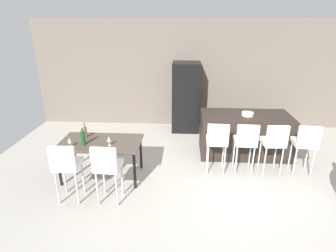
{
  "coord_description": "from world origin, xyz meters",
  "views": [
    {
      "loc": [
        -0.87,
        -4.62,
        2.83
      ],
      "look_at": [
        -1.18,
        0.46,
        0.85
      ],
      "focal_mm": 28.95,
      "sensor_mm": 36.0,
      "label": 1
    }
  ],
  "objects_px": {
    "kitchen_island": "(244,134)",
    "refrigerator": "(186,97)",
    "wine_bottle_right": "(83,138)",
    "wine_glass_left": "(109,139)",
    "dining_chair_near": "(66,164)",
    "wine_bottle_corner": "(85,132)",
    "dining_table": "(101,145)",
    "bar_chair_far": "(306,142)",
    "bar_chair_left": "(217,140)",
    "dining_chair_far": "(107,165)",
    "bar_chair_middle": "(246,140)",
    "wine_glass_middle": "(69,140)",
    "bar_chair_right": "(274,141)",
    "fruit_bowl": "(248,114)"
  },
  "relations": [
    {
      "from": "dining_chair_far",
      "to": "fruit_bowl",
      "type": "relative_size",
      "value": 4.15
    },
    {
      "from": "dining_table",
      "to": "wine_glass_left",
      "type": "distance_m",
      "value": 0.33
    },
    {
      "from": "wine_bottle_right",
      "to": "refrigerator",
      "type": "xyz_separation_m",
      "value": [
        1.84,
        2.71,
        0.05
      ]
    },
    {
      "from": "bar_chair_middle",
      "to": "dining_chair_far",
      "type": "height_order",
      "value": "same"
    },
    {
      "from": "bar_chair_left",
      "to": "dining_chair_near",
      "type": "relative_size",
      "value": 1.0
    },
    {
      "from": "wine_bottle_corner",
      "to": "wine_glass_middle",
      "type": "bearing_deg",
      "value": -107.21
    },
    {
      "from": "dining_table",
      "to": "refrigerator",
      "type": "height_order",
      "value": "refrigerator"
    },
    {
      "from": "wine_bottle_right",
      "to": "wine_glass_left",
      "type": "bearing_deg",
      "value": -0.18
    },
    {
      "from": "kitchen_island",
      "to": "refrigerator",
      "type": "bearing_deg",
      "value": 133.56
    },
    {
      "from": "dining_chair_near",
      "to": "refrigerator",
      "type": "height_order",
      "value": "refrigerator"
    },
    {
      "from": "dining_table",
      "to": "wine_glass_middle",
      "type": "xyz_separation_m",
      "value": [
        -0.47,
        -0.25,
        0.19
      ]
    },
    {
      "from": "bar_chair_left",
      "to": "wine_bottle_right",
      "type": "relative_size",
      "value": 3.31
    },
    {
      "from": "dining_table",
      "to": "refrigerator",
      "type": "distance_m",
      "value": 3.01
    },
    {
      "from": "wine_glass_middle",
      "to": "bar_chair_left",
      "type": "bearing_deg",
      "value": 12.01
    },
    {
      "from": "dining_chair_far",
      "to": "wine_glass_left",
      "type": "bearing_deg",
      "value": 101.05
    },
    {
      "from": "bar_chair_middle",
      "to": "bar_chair_right",
      "type": "relative_size",
      "value": 1.0
    },
    {
      "from": "bar_chair_middle",
      "to": "dining_chair_near",
      "type": "distance_m",
      "value": 3.25
    },
    {
      "from": "bar_chair_middle",
      "to": "dining_table",
      "type": "xyz_separation_m",
      "value": [
        -2.73,
        -0.31,
        -0.02
      ]
    },
    {
      "from": "bar_chair_middle",
      "to": "fruit_bowl",
      "type": "xyz_separation_m",
      "value": [
        0.18,
        0.82,
        0.26
      ]
    },
    {
      "from": "kitchen_island",
      "to": "wine_glass_middle",
      "type": "distance_m",
      "value": 3.68
    },
    {
      "from": "kitchen_island",
      "to": "bar_chair_right",
      "type": "distance_m",
      "value": 0.96
    },
    {
      "from": "fruit_bowl",
      "to": "bar_chair_left",
      "type": "bearing_deg",
      "value": -131.41
    },
    {
      "from": "bar_chair_left",
      "to": "wine_glass_middle",
      "type": "distance_m",
      "value": 2.72
    },
    {
      "from": "fruit_bowl",
      "to": "kitchen_island",
      "type": "bearing_deg",
      "value": 111.74
    },
    {
      "from": "dining_table",
      "to": "wine_bottle_corner",
      "type": "height_order",
      "value": "wine_bottle_corner"
    },
    {
      "from": "bar_chair_left",
      "to": "dining_table",
      "type": "height_order",
      "value": "bar_chair_left"
    },
    {
      "from": "refrigerator",
      "to": "kitchen_island",
      "type": "bearing_deg",
      "value": -46.44
    },
    {
      "from": "kitchen_island",
      "to": "refrigerator",
      "type": "height_order",
      "value": "refrigerator"
    },
    {
      "from": "bar_chair_left",
      "to": "bar_chair_middle",
      "type": "bearing_deg",
      "value": -0.0
    },
    {
      "from": "dining_chair_near",
      "to": "wine_bottle_corner",
      "type": "xyz_separation_m",
      "value": [
        -0.0,
        0.95,
        0.16
      ]
    },
    {
      "from": "bar_chair_left",
      "to": "wine_glass_middle",
      "type": "relative_size",
      "value": 6.03
    },
    {
      "from": "bar_chair_middle",
      "to": "wine_bottle_corner",
      "type": "bearing_deg",
      "value": -177.35
    },
    {
      "from": "kitchen_island",
      "to": "dining_chair_far",
      "type": "height_order",
      "value": "dining_chair_far"
    },
    {
      "from": "dining_chair_near",
      "to": "dining_chair_far",
      "type": "distance_m",
      "value": 0.67
    },
    {
      "from": "bar_chair_left",
      "to": "dining_table",
      "type": "xyz_separation_m",
      "value": [
        -2.19,
        -0.31,
        -0.02
      ]
    },
    {
      "from": "bar_chair_far",
      "to": "wine_bottle_right",
      "type": "xyz_separation_m",
      "value": [
        -4.1,
        -0.47,
        0.17
      ]
    },
    {
      "from": "wine_glass_left",
      "to": "refrigerator",
      "type": "relative_size",
      "value": 0.09
    },
    {
      "from": "dining_chair_near",
      "to": "wine_glass_middle",
      "type": "relative_size",
      "value": 6.03
    },
    {
      "from": "kitchen_island",
      "to": "bar_chair_right",
      "type": "relative_size",
      "value": 1.84
    },
    {
      "from": "bar_chair_right",
      "to": "dining_chair_far",
      "type": "height_order",
      "value": "same"
    },
    {
      "from": "bar_chair_right",
      "to": "wine_glass_middle",
      "type": "xyz_separation_m",
      "value": [
        -3.73,
        -0.56,
        0.17
      ]
    },
    {
      "from": "kitchen_island",
      "to": "refrigerator",
      "type": "xyz_separation_m",
      "value": [
        -1.31,
        1.38,
        0.46
      ]
    },
    {
      "from": "bar_chair_middle",
      "to": "fruit_bowl",
      "type": "bearing_deg",
      "value": 77.59
    },
    {
      "from": "wine_bottle_corner",
      "to": "refrigerator",
      "type": "relative_size",
      "value": 0.17
    },
    {
      "from": "bar_chair_left",
      "to": "bar_chair_right",
      "type": "distance_m",
      "value": 1.07
    },
    {
      "from": "wine_glass_left",
      "to": "wine_bottle_corner",
      "type": "bearing_deg",
      "value": 149.03
    },
    {
      "from": "kitchen_island",
      "to": "wine_bottle_right",
      "type": "relative_size",
      "value": 6.09
    },
    {
      "from": "bar_chair_middle",
      "to": "wine_bottle_right",
      "type": "height_order",
      "value": "wine_bottle_right"
    },
    {
      "from": "bar_chair_right",
      "to": "wine_glass_left",
      "type": "height_order",
      "value": "bar_chair_right"
    },
    {
      "from": "bar_chair_right",
      "to": "wine_glass_left",
      "type": "relative_size",
      "value": 6.03
    }
  ]
}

